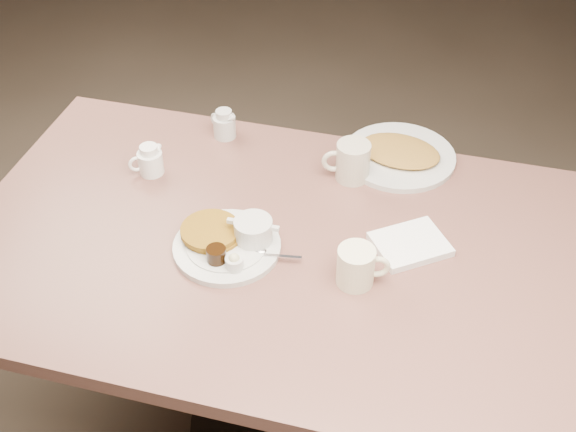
% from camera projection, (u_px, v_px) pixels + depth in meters
% --- Properties ---
extents(diner_table, '(1.50, 0.90, 0.75)m').
position_uv_depth(diner_table, '(286.00, 296.00, 1.78)').
color(diner_table, '#84564C').
rests_on(diner_table, ground).
extents(main_plate, '(0.30, 0.25, 0.07)m').
position_uv_depth(main_plate, '(230.00, 240.00, 1.64)').
color(main_plate, silver).
rests_on(main_plate, diner_table).
extents(coffee_mug_near, '(0.12, 0.10, 0.09)m').
position_uv_depth(coffee_mug_near, '(357.00, 266.00, 1.55)').
color(coffee_mug_near, white).
rests_on(coffee_mug_near, diner_table).
extents(napkin, '(0.20, 0.20, 0.02)m').
position_uv_depth(napkin, '(410.00, 244.00, 1.65)').
color(napkin, white).
rests_on(napkin, diner_table).
extents(coffee_mug_far, '(0.13, 0.10, 0.10)m').
position_uv_depth(coffee_mug_far, '(352.00, 161.00, 1.82)').
color(coffee_mug_far, beige).
rests_on(coffee_mug_far, diner_table).
extents(creamer_left, '(0.09, 0.08, 0.08)m').
position_uv_depth(creamer_left, '(150.00, 161.00, 1.84)').
color(creamer_left, white).
rests_on(creamer_left, diner_table).
extents(creamer_right, '(0.08, 0.06, 0.08)m').
position_uv_depth(creamer_right, '(224.00, 124.00, 1.96)').
color(creamer_right, silver).
rests_on(creamer_right, diner_table).
extents(hash_plate, '(0.34, 0.34, 0.04)m').
position_uv_depth(hash_plate, '(399.00, 154.00, 1.90)').
color(hash_plate, silver).
rests_on(hash_plate, diner_table).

